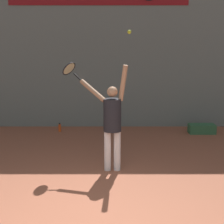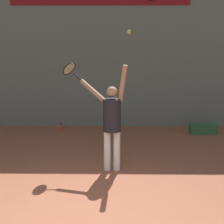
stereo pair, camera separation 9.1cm
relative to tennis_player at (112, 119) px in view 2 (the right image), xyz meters
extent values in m
cube|color=slate|center=(-0.38, 3.50, 1.47)|extent=(18.00, 0.10, 5.00)
cylinder|color=white|center=(-0.09, -0.01, -0.63)|extent=(0.13, 0.13, 0.80)
cylinder|color=white|center=(0.10, -0.01, -0.63)|extent=(0.13, 0.13, 0.80)
cylinder|color=black|center=(0.01, -0.01, 0.08)|extent=(0.34, 0.34, 0.62)
sphere|color=tan|center=(0.01, -0.01, 0.53)|extent=(0.20, 0.20, 0.20)
cylinder|color=tan|center=(0.21, -0.04, 0.70)|extent=(0.21, 0.20, 0.68)
cylinder|color=tan|center=(-0.37, 0.18, 0.53)|extent=(0.55, 0.47, 0.41)
cylinder|color=black|center=(-0.68, 0.42, 0.76)|extent=(0.19, 0.14, 0.17)
torus|color=black|center=(-0.87, 0.54, 0.92)|extent=(0.36, 0.39, 0.28)
cylinder|color=beige|center=(-0.87, 0.54, 0.92)|extent=(0.30, 0.33, 0.23)
sphere|color=#CCDB2D|center=(0.31, -0.09, 1.61)|extent=(0.07, 0.07, 0.07)
cylinder|color=#D84C19|center=(-1.50, 2.87, -0.92)|extent=(0.07, 0.07, 0.21)
cylinder|color=black|center=(-1.50, 2.87, -0.80)|extent=(0.04, 0.04, 0.04)
cube|color=#33663F|center=(2.53, 2.68, -0.90)|extent=(0.73, 0.34, 0.26)
camera|label=1|loc=(0.00, -5.80, 1.35)|focal=50.00mm
camera|label=2|loc=(0.09, -5.80, 1.35)|focal=50.00mm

